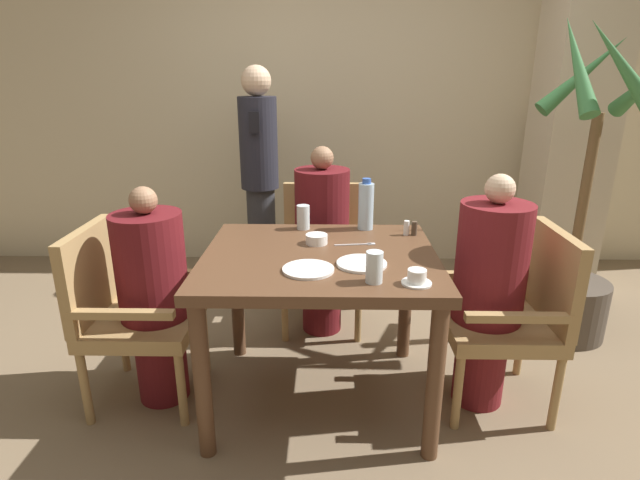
{
  "coord_description": "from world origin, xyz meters",
  "views": [
    {
      "loc": [
        0.04,
        -2.12,
        1.54
      ],
      "look_at": [
        0.0,
        0.05,
        0.81
      ],
      "focal_mm": 28.0,
      "sensor_mm": 36.0,
      "label": 1
    }
  ],
  "objects_px": {
    "diner_in_far_chair": "(322,240)",
    "chair_far_side": "(322,249)",
    "chair_left_side": "(127,307)",
    "diner_in_left_chair": "(154,295)",
    "potted_palm": "(575,256)",
    "water_bottle": "(366,206)",
    "chair_right_side": "(515,311)",
    "plate_main_left": "(362,264)",
    "plate_main_right": "(308,269)",
    "diner_in_right_chair": "(488,292)",
    "glass_tall_mid": "(303,217)",
    "glass_tall_near": "(374,267)",
    "standing_host": "(260,173)",
    "teacup_with_saucer": "(417,278)",
    "bowl_small": "(317,239)"
  },
  "relations": [
    {
      "from": "bowl_small",
      "to": "water_bottle",
      "type": "xyz_separation_m",
      "value": [
        0.25,
        0.25,
        0.1
      ]
    },
    {
      "from": "standing_host",
      "to": "teacup_with_saucer",
      "type": "xyz_separation_m",
      "value": [
        0.84,
        -1.75,
        -0.07
      ]
    },
    {
      "from": "potted_palm",
      "to": "water_bottle",
      "type": "bearing_deg",
      "value": -166.97
    },
    {
      "from": "plate_main_right",
      "to": "bowl_small",
      "type": "distance_m",
      "value": 0.35
    },
    {
      "from": "plate_main_left",
      "to": "diner_in_right_chair",
      "type": "bearing_deg",
      "value": 12.76
    },
    {
      "from": "chair_left_side",
      "to": "water_bottle",
      "type": "xyz_separation_m",
      "value": [
        1.14,
        0.39,
        0.4
      ]
    },
    {
      "from": "plate_main_right",
      "to": "teacup_with_saucer",
      "type": "xyz_separation_m",
      "value": [
        0.42,
        -0.13,
        0.02
      ]
    },
    {
      "from": "chair_left_side",
      "to": "chair_right_side",
      "type": "distance_m",
      "value": 1.83
    },
    {
      "from": "diner_in_left_chair",
      "to": "glass_tall_mid",
      "type": "relative_size",
      "value": 8.47
    },
    {
      "from": "diner_in_far_chair",
      "to": "water_bottle",
      "type": "xyz_separation_m",
      "value": [
        0.23,
        -0.32,
        0.3
      ]
    },
    {
      "from": "plate_main_left",
      "to": "glass_tall_near",
      "type": "height_order",
      "value": "glass_tall_near"
    },
    {
      "from": "plate_main_right",
      "to": "glass_tall_mid",
      "type": "relative_size",
      "value": 1.71
    },
    {
      "from": "diner_in_far_chair",
      "to": "bowl_small",
      "type": "xyz_separation_m",
      "value": [
        -0.02,
        -0.57,
        0.2
      ]
    },
    {
      "from": "diner_in_far_chair",
      "to": "diner_in_right_chair",
      "type": "xyz_separation_m",
      "value": [
        0.78,
        -0.71,
        -0.01
      ]
    },
    {
      "from": "chair_left_side",
      "to": "standing_host",
      "type": "height_order",
      "value": "standing_host"
    },
    {
      "from": "chair_right_side",
      "to": "chair_left_side",
      "type": "bearing_deg",
      "value": 180.0
    },
    {
      "from": "water_bottle",
      "to": "chair_far_side",
      "type": "bearing_deg",
      "value": 116.83
    },
    {
      "from": "chair_far_side",
      "to": "chair_left_side",
      "type": "bearing_deg",
      "value": -137.27
    },
    {
      "from": "chair_far_side",
      "to": "bowl_small",
      "type": "distance_m",
      "value": 0.76
    },
    {
      "from": "diner_in_left_chair",
      "to": "glass_tall_near",
      "type": "height_order",
      "value": "diner_in_left_chair"
    },
    {
      "from": "chair_far_side",
      "to": "glass_tall_near",
      "type": "distance_m",
      "value": 1.23
    },
    {
      "from": "chair_left_side",
      "to": "diner_in_left_chair",
      "type": "bearing_deg",
      "value": 0.0
    },
    {
      "from": "diner_in_far_chair",
      "to": "glass_tall_mid",
      "type": "xyz_separation_m",
      "value": [
        -0.09,
        -0.33,
        0.24
      ]
    },
    {
      "from": "diner_in_far_chair",
      "to": "plate_main_left",
      "type": "relative_size",
      "value": 5.33
    },
    {
      "from": "chair_right_side",
      "to": "plate_main_right",
      "type": "relative_size",
      "value": 4.06
    },
    {
      "from": "water_bottle",
      "to": "diner_in_left_chair",
      "type": "bearing_deg",
      "value": -159.05
    },
    {
      "from": "chair_left_side",
      "to": "plate_main_left",
      "type": "distance_m",
      "value": 1.14
    },
    {
      "from": "standing_host",
      "to": "glass_tall_mid",
      "type": "xyz_separation_m",
      "value": [
        0.36,
        -1.04,
        -0.03
      ]
    },
    {
      "from": "chair_far_side",
      "to": "plate_main_right",
      "type": "distance_m",
      "value": 1.09
    },
    {
      "from": "diner_in_far_chair",
      "to": "diner_in_left_chair",
      "type": "bearing_deg",
      "value": -137.68
    },
    {
      "from": "chair_left_side",
      "to": "plate_main_left",
      "type": "xyz_separation_m",
      "value": [
        1.09,
        -0.13,
        0.28
      ]
    },
    {
      "from": "chair_far_side",
      "to": "glass_tall_mid",
      "type": "relative_size",
      "value": 6.93
    },
    {
      "from": "standing_host",
      "to": "diner_in_right_chair",
      "type": "bearing_deg",
      "value": -48.99
    },
    {
      "from": "chair_far_side",
      "to": "potted_palm",
      "type": "distance_m",
      "value": 1.51
    },
    {
      "from": "water_bottle",
      "to": "glass_tall_near",
      "type": "xyz_separation_m",
      "value": [
        -0.01,
        -0.7,
        -0.06
      ]
    },
    {
      "from": "chair_right_side",
      "to": "potted_palm",
      "type": "relative_size",
      "value": 0.47
    },
    {
      "from": "chair_far_side",
      "to": "plate_main_left",
      "type": "bearing_deg",
      "value": -79.52
    },
    {
      "from": "diner_in_far_chair",
      "to": "chair_left_side",
      "type": "bearing_deg",
      "value": -142.25
    },
    {
      "from": "chair_left_side",
      "to": "bowl_small",
      "type": "height_order",
      "value": "chair_left_side"
    },
    {
      "from": "chair_left_side",
      "to": "glass_tall_near",
      "type": "height_order",
      "value": "glass_tall_near"
    },
    {
      "from": "glass_tall_near",
      "to": "plate_main_left",
      "type": "bearing_deg",
      "value": 101.06
    },
    {
      "from": "diner_in_far_chair",
      "to": "chair_far_side",
      "type": "bearing_deg",
      "value": 90.0
    },
    {
      "from": "diner_in_right_chair",
      "to": "glass_tall_mid",
      "type": "distance_m",
      "value": 0.98
    },
    {
      "from": "plate_main_right",
      "to": "chair_far_side",
      "type": "bearing_deg",
      "value": 87.59
    },
    {
      "from": "plate_main_left",
      "to": "plate_main_right",
      "type": "distance_m",
      "value": 0.24
    },
    {
      "from": "chair_left_side",
      "to": "diner_in_right_chair",
      "type": "height_order",
      "value": "diner_in_right_chair"
    },
    {
      "from": "chair_far_side",
      "to": "diner_in_far_chair",
      "type": "xyz_separation_m",
      "value": [
        -0.0,
        -0.14,
        0.1
      ]
    },
    {
      "from": "teacup_with_saucer",
      "to": "bowl_small",
      "type": "xyz_separation_m",
      "value": [
        -0.4,
        0.47,
        -0.0
      ]
    },
    {
      "from": "chair_far_side",
      "to": "plate_main_left",
      "type": "distance_m",
      "value": 1.03
    },
    {
      "from": "diner_in_right_chair",
      "to": "water_bottle",
      "type": "xyz_separation_m",
      "value": [
        -0.55,
        0.39,
        0.31
      ]
    }
  ]
}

